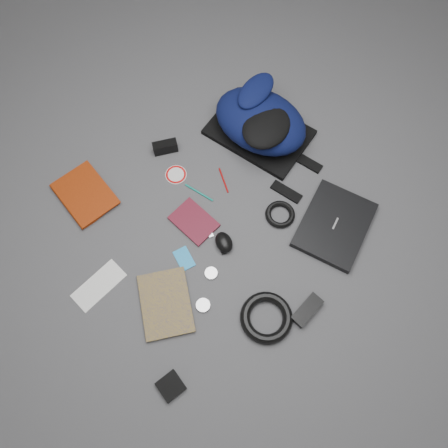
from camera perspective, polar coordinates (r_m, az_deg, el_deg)
ground at (r=1.77m, az=0.00°, el=-0.25°), size 4.00×4.00×0.00m
backpack at (r=1.91m, az=4.79°, el=13.27°), size 0.46×0.54×0.19m
laptop at (r=1.81m, az=14.23°, el=-0.12°), size 0.40×0.37×0.03m
textbook_red at (r=1.90m, az=-20.00°, el=2.03°), size 0.21×0.27×0.03m
comic_book at (r=1.69m, az=-10.74°, el=-10.82°), size 0.27×0.31×0.02m
envelope at (r=1.76m, az=-16.03°, el=-7.71°), size 0.22×0.13×0.00m
dvd_case at (r=1.78m, az=-3.96°, el=0.32°), size 0.16×0.20×0.01m
compact_camera at (r=1.93m, az=-7.68°, el=9.93°), size 0.11×0.07×0.06m
sticker_disc at (r=1.88m, az=-6.29°, el=6.43°), size 0.12×0.12×0.00m
pen_teal at (r=1.83m, az=-3.28°, el=4.13°), size 0.06×0.13×0.01m
pen_red at (r=1.86m, az=-0.05°, el=5.73°), size 0.04×0.12×0.01m
id_badge at (r=1.73m, az=-5.23°, el=-4.53°), size 0.07×0.10×0.00m
usb_black at (r=1.73m, az=-0.24°, el=-3.14°), size 0.04×0.06×0.01m
usb_silver at (r=1.76m, az=-1.91°, el=-1.02°), size 0.03×0.05×0.01m
key_fob at (r=1.77m, az=-1.74°, el=0.27°), size 0.03×0.04×0.01m
mouse at (r=1.72m, az=-0.02°, el=-2.41°), size 0.08×0.10×0.05m
headphone_left at (r=1.67m, az=-2.75°, el=-10.56°), size 0.06×0.06×0.01m
headphone_right at (r=1.70m, az=-1.69°, el=-6.45°), size 0.06×0.06×0.01m
cable_coil at (r=1.79m, az=7.34°, el=1.26°), size 0.15×0.15×0.02m
power_brick at (r=1.69m, az=10.78°, el=-10.99°), size 0.14×0.08×0.03m
power_cord_coil at (r=1.66m, az=5.55°, el=-12.06°), size 0.25×0.25×0.04m
pouch at (r=1.64m, az=-6.98°, el=-20.26°), size 0.08×0.08×0.02m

